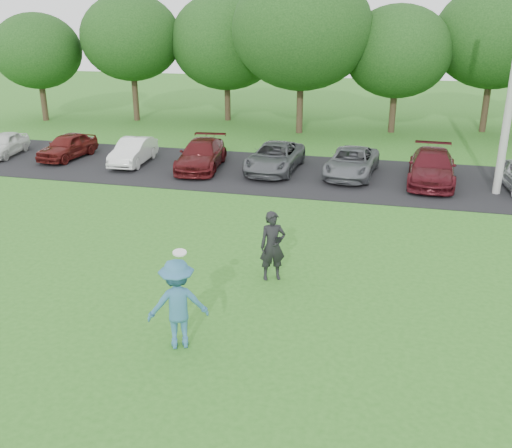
{
  "coord_description": "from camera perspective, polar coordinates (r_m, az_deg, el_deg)",
  "views": [
    {
      "loc": [
        3.29,
        -9.76,
        6.43
      ],
      "look_at": [
        0.0,
        3.5,
        1.3
      ],
      "focal_mm": 40.0,
      "sensor_mm": 36.0,
      "label": 1
    }
  ],
  "objects": [
    {
      "name": "camera_bystander",
      "position": [
        14.28,
        1.67,
        -2.21
      ],
      "size": [
        0.78,
        0.67,
        1.8
      ],
      "color": "black",
      "rests_on": "ground"
    },
    {
      "name": "ground",
      "position": [
        12.14,
        -4.06,
        -11.46
      ],
      "size": [
        100.0,
        100.0,
        0.0
      ],
      "primitive_type": "plane",
      "color": "#2F6B1E",
      "rests_on": "ground"
    },
    {
      "name": "frisbee_player",
      "position": [
        11.56,
        -7.82,
        -7.92
      ],
      "size": [
        1.41,
        1.16,
        2.12
      ],
      "color": "teal",
      "rests_on": "ground"
    },
    {
      "name": "parked_cars",
      "position": [
        23.66,
        8.72,
        6.09
      ],
      "size": [
        30.82,
        4.81,
        1.26
      ],
      "color": "silver",
      "rests_on": "parking_lot"
    },
    {
      "name": "parking_lot",
      "position": [
        23.87,
        5.52,
        4.9
      ],
      "size": [
        32.0,
        6.5,
        0.03
      ],
      "primitive_type": "cube",
      "color": "black",
      "rests_on": "ground"
    },
    {
      "name": "tree_row",
      "position": [
        32.6,
        11.33,
        17.53
      ],
      "size": [
        42.39,
        9.85,
        8.64
      ],
      "color": "#38281C",
      "rests_on": "ground"
    }
  ]
}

